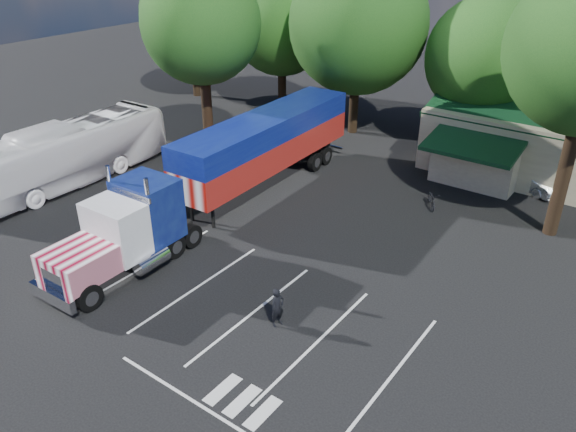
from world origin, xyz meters
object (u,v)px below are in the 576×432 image
Objects in this scene: tour_bus at (69,154)px; woman at (278,307)px; semi_truck at (235,161)px; silver_sedan at (529,179)px; bicycle at (432,199)px.

woman is at bearing -12.55° from tour_bus.
tour_bus is at bearing 91.15° from woman.
tour_bus is (-10.37, -3.69, -0.79)m from semi_truck.
silver_sedan is (23.43, 15.69, -1.21)m from tour_bus.
semi_truck is 13.19× the size of woman.
woman is 19.29m from tour_bus.
bicycle is at bearing 9.21° from woman.
woman is at bearing -42.82° from semi_truck.
silver_sedan is at bearing 40.64° from semi_truck.
tour_bus is 28.23m from silver_sedan.
woman is 0.13× the size of tour_bus.
tour_bus reaches higher than woman.
bicycle is 6.85m from silver_sedan.
tour_bus is (-19.62, -10.00, 1.39)m from bicycle.
silver_sedan is (13.06, 12.00, -2.01)m from semi_truck.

